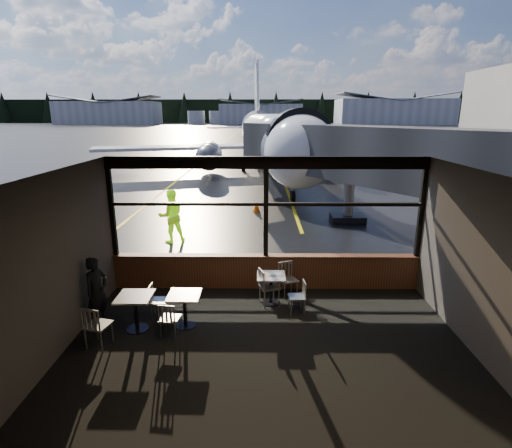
{
  "coord_description": "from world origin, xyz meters",
  "views": [
    {
      "loc": [
        -0.15,
        -9.89,
        4.51
      ],
      "look_at": [
        -0.26,
        1.0,
        1.5
      ],
      "focal_mm": 28.0,
      "sensor_mm": 36.0,
      "label": 1
    }
  ],
  "objects_px": {
    "chair_mid_w": "(159,301)",
    "cone_nose": "(256,207)",
    "cafe_table_near": "(271,289)",
    "chair_near_w": "(269,287)",
    "cafe_table_left": "(136,313)",
    "chair_near_n": "(288,280)",
    "chair_mid_s": "(170,319)",
    "chair_left_s": "(98,325)",
    "ground_crew": "(171,216)",
    "cafe_table_mid": "(185,310)",
    "airliner": "(271,106)",
    "jet_bridge": "(357,174)",
    "passenger": "(97,291)",
    "chair_near_e": "(297,297)"
  },
  "relations": [
    {
      "from": "chair_near_e",
      "to": "chair_mid_s",
      "type": "distance_m",
      "value": 2.93
    },
    {
      "from": "cafe_table_mid",
      "to": "ground_crew",
      "type": "bearing_deg",
      "value": 104.61
    },
    {
      "from": "cafe_table_left",
      "to": "ground_crew",
      "type": "xyz_separation_m",
      "value": [
        -0.55,
        6.19,
        0.57
      ]
    },
    {
      "from": "jet_bridge",
      "to": "passenger",
      "type": "relative_size",
      "value": 6.67
    },
    {
      "from": "cafe_table_left",
      "to": "chair_mid_s",
      "type": "relative_size",
      "value": 0.99
    },
    {
      "from": "cafe_table_left",
      "to": "ground_crew",
      "type": "height_order",
      "value": "ground_crew"
    },
    {
      "from": "cafe_table_left",
      "to": "cafe_table_mid",
      "type": "bearing_deg",
      "value": 9.49
    },
    {
      "from": "airliner",
      "to": "chair_near_w",
      "type": "relative_size",
      "value": 35.55
    },
    {
      "from": "airliner",
      "to": "cafe_table_left",
      "type": "xyz_separation_m",
      "value": [
        -3.46,
        -24.28,
        -4.67
      ]
    },
    {
      "from": "cafe_table_near",
      "to": "chair_near_w",
      "type": "bearing_deg",
      "value": -123.14
    },
    {
      "from": "airliner",
      "to": "cone_nose",
      "type": "xyz_separation_m",
      "value": [
        -0.99,
        -13.53,
        -4.81
      ]
    },
    {
      "from": "cafe_table_mid",
      "to": "cone_nose",
      "type": "distance_m",
      "value": 10.69
    },
    {
      "from": "chair_near_w",
      "to": "cone_nose",
      "type": "bearing_deg",
      "value": 164.11
    },
    {
      "from": "chair_mid_w",
      "to": "cafe_table_left",
      "type": "bearing_deg",
      "value": -33.05
    },
    {
      "from": "airliner",
      "to": "cafe_table_near",
      "type": "bearing_deg",
      "value": -96.19
    },
    {
      "from": "cafe_table_mid",
      "to": "chair_mid_w",
      "type": "distance_m",
      "value": 0.76
    },
    {
      "from": "cafe_table_mid",
      "to": "chair_near_e",
      "type": "bearing_deg",
      "value": 14.2
    },
    {
      "from": "chair_left_s",
      "to": "ground_crew",
      "type": "height_order",
      "value": "ground_crew"
    },
    {
      "from": "jet_bridge",
      "to": "cafe_table_mid",
      "type": "xyz_separation_m",
      "value": [
        -5.39,
        -7.53,
        -1.9
      ]
    },
    {
      "from": "cafe_table_left",
      "to": "chair_mid_s",
      "type": "xyz_separation_m",
      "value": [
        0.78,
        -0.26,
        0.0
      ]
    },
    {
      "from": "chair_mid_s",
      "to": "chair_left_s",
      "type": "distance_m",
      "value": 1.4
    },
    {
      "from": "airliner",
      "to": "chair_near_n",
      "type": "bearing_deg",
      "value": -95.08
    },
    {
      "from": "cafe_table_near",
      "to": "chair_mid_w",
      "type": "distance_m",
      "value": 2.66
    },
    {
      "from": "cone_nose",
      "to": "ground_crew",
      "type": "bearing_deg",
      "value": -123.5
    },
    {
      "from": "chair_mid_s",
      "to": "chair_left_s",
      "type": "height_order",
      "value": "chair_left_s"
    },
    {
      "from": "cafe_table_left",
      "to": "chair_near_w",
      "type": "xyz_separation_m",
      "value": [
        2.88,
        1.21,
        0.07
      ]
    },
    {
      "from": "chair_mid_s",
      "to": "cafe_table_mid",
      "type": "bearing_deg",
      "value": 68.56
    },
    {
      "from": "jet_bridge",
      "to": "passenger",
      "type": "distance_m",
      "value": 10.54
    },
    {
      "from": "chair_mid_w",
      "to": "ground_crew",
      "type": "bearing_deg",
      "value": -171.12
    },
    {
      "from": "chair_mid_s",
      "to": "passenger",
      "type": "xyz_separation_m",
      "value": [
        -1.68,
        0.5,
        0.38
      ]
    },
    {
      "from": "chair_near_n",
      "to": "cafe_table_left",
      "type": "bearing_deg",
      "value": 5.57
    },
    {
      "from": "chair_left_s",
      "to": "jet_bridge",
      "type": "bearing_deg",
      "value": 64.58
    },
    {
      "from": "cafe_table_left",
      "to": "passenger",
      "type": "relative_size",
      "value": 0.51
    },
    {
      "from": "cafe_table_left",
      "to": "chair_left_s",
      "type": "xyz_separation_m",
      "value": [
        -0.56,
        -0.64,
        0.06
      ]
    },
    {
      "from": "cafe_table_near",
      "to": "chair_mid_s",
      "type": "height_order",
      "value": "chair_mid_s"
    },
    {
      "from": "cafe_table_near",
      "to": "chair_left_s",
      "type": "height_order",
      "value": "chair_left_s"
    },
    {
      "from": "cafe_table_mid",
      "to": "chair_near_n",
      "type": "relative_size",
      "value": 0.85
    },
    {
      "from": "chair_near_n",
      "to": "cafe_table_mid",
      "type": "bearing_deg",
      "value": 11.75
    },
    {
      "from": "cafe_table_mid",
      "to": "cafe_table_near",
      "type": "bearing_deg",
      "value": 30.06
    },
    {
      "from": "chair_near_w",
      "to": "ground_crew",
      "type": "height_order",
      "value": "ground_crew"
    },
    {
      "from": "cafe_table_mid",
      "to": "cone_nose",
      "type": "xyz_separation_m",
      "value": [
        1.46,
        10.59,
        -0.12
      ]
    },
    {
      "from": "airliner",
      "to": "ground_crew",
      "type": "distance_m",
      "value": 18.98
    },
    {
      "from": "chair_left_s",
      "to": "ground_crew",
      "type": "relative_size",
      "value": 0.48
    },
    {
      "from": "chair_mid_w",
      "to": "ground_crew",
      "type": "xyz_separation_m",
      "value": [
        -0.91,
        5.63,
        0.57
      ]
    },
    {
      "from": "cafe_table_near",
      "to": "ground_crew",
      "type": "relative_size",
      "value": 0.38
    },
    {
      "from": "cafe_table_mid",
      "to": "cafe_table_left",
      "type": "bearing_deg",
      "value": -170.51
    },
    {
      "from": "cafe_table_near",
      "to": "cafe_table_mid",
      "type": "bearing_deg",
      "value": -149.94
    },
    {
      "from": "cafe_table_left",
      "to": "cone_nose",
      "type": "distance_m",
      "value": 11.04
    },
    {
      "from": "chair_mid_w",
      "to": "cone_nose",
      "type": "distance_m",
      "value": 10.42
    },
    {
      "from": "cafe_table_left",
      "to": "chair_near_n",
      "type": "xyz_separation_m",
      "value": [
        3.37,
        1.68,
        0.04
      ]
    }
  ]
}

